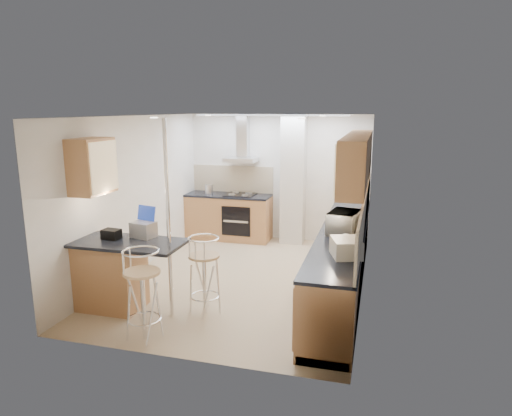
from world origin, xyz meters
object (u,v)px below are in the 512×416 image
(microwave, at_px, (344,222))
(bread_bin, at_px, (346,248))
(bar_stool_end, at_px, (204,275))
(laptop, at_px, (143,230))
(bar_stool_near, at_px, (143,295))

(microwave, xyz_separation_m, bread_bin, (0.11, -1.01, -0.05))
(microwave, relative_size, bar_stool_end, 0.54)
(microwave, xyz_separation_m, bar_stool_end, (-1.66, -1.03, -0.56))
(laptop, distance_m, bread_bin, 2.64)
(microwave, bearing_deg, bread_bin, -164.06)
(bar_stool_near, height_order, bread_bin, bread_bin)
(bar_stool_end, bearing_deg, bread_bin, -78.21)
(bar_stool_near, xyz_separation_m, bar_stool_end, (0.42, 0.82, -0.02))
(microwave, distance_m, bar_stool_end, 2.04)
(laptop, bearing_deg, bread_bin, 11.93)
(microwave, bearing_deg, bar_stool_end, 131.85)
(laptop, relative_size, bread_bin, 0.75)
(laptop, relative_size, bar_stool_near, 0.28)
(bar_stool_near, distance_m, bread_bin, 2.40)
(bread_bin, bearing_deg, bar_stool_near, -176.68)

